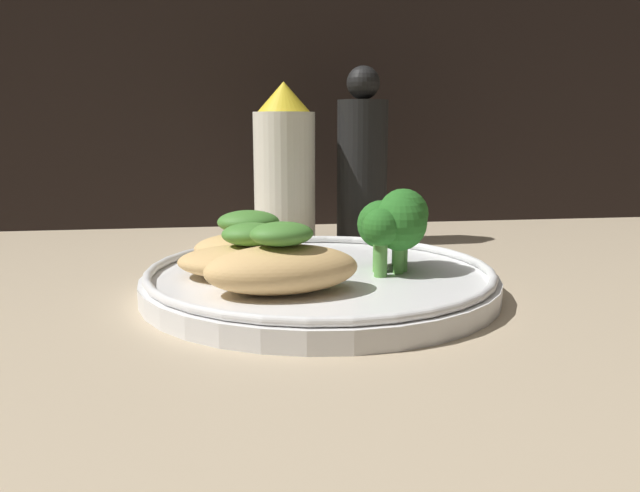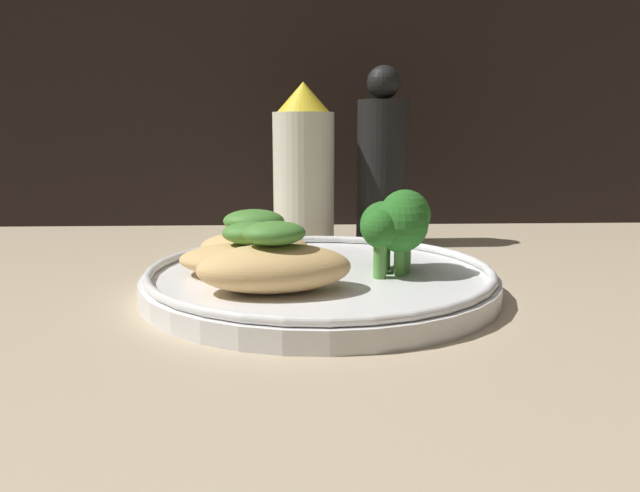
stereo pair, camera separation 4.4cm
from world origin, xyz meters
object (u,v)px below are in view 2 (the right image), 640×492
plate (320,279)px  broccoli_bunch (395,224)px  pepper_grinder (382,165)px  sauce_bottle (304,168)px

plate → broccoli_bunch: 6.55cm
broccoli_bunch → pepper_grinder: (1.59, 18.27, 2.91)cm
sauce_bottle → pepper_grinder: bearing=0.0°
broccoli_bunch → sauce_bottle: 19.45cm
broccoli_bunch → sauce_bottle: (-6.12, 18.27, 2.64)cm
plate → sauce_bottle: (-0.86, 18.42, 6.55)cm
plate → broccoli_bunch: bearing=1.7°
broccoli_bunch → sauce_bottle: bearing=108.5°
broccoli_bunch → pepper_grinder: pepper_grinder is taller
sauce_bottle → pepper_grinder: 7.72cm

